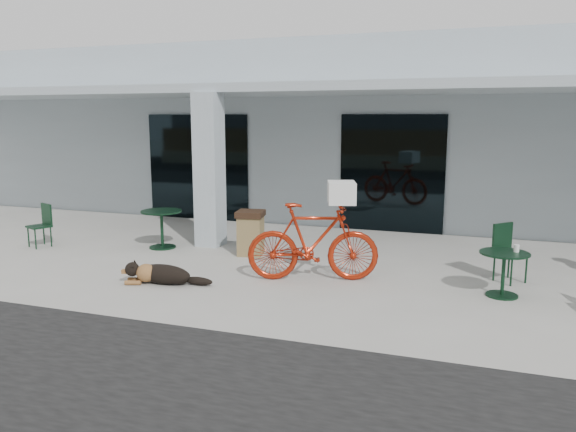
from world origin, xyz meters
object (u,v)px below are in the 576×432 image
at_px(cafe_table_near, 162,229).
at_px(cafe_table_far, 503,274).
at_px(dog, 163,273).
at_px(trash_receptacle, 251,233).
at_px(bicycle, 313,242).
at_px(cafe_chair_near, 39,226).
at_px(cafe_chair_far_a, 511,254).

bearing_deg(cafe_table_near, cafe_table_far, -9.40).
distance_m(dog, cafe_table_near, 2.59).
relative_size(cafe_table_near, trash_receptacle, 0.95).
height_order(bicycle, trash_receptacle, bicycle).
relative_size(cafe_table_far, trash_receptacle, 0.83).
xyz_separation_m(cafe_table_near, trash_receptacle, (1.93, 0.06, 0.05)).
bearing_deg(cafe_chair_near, dog, 1.68).
xyz_separation_m(dog, trash_receptacle, (0.57, 2.25, 0.25)).
height_order(cafe_table_near, trash_receptacle, trash_receptacle).
bearing_deg(dog, trash_receptacle, 57.07).
height_order(dog, cafe_chair_near, cafe_chair_near).
bearing_deg(cafe_table_near, bicycle, -18.59).
bearing_deg(cafe_table_far, cafe_chair_far_a, 80.89).
bearing_deg(cafe_table_near, trash_receptacle, 1.63).
bearing_deg(trash_receptacle, dog, -104.13).
relative_size(dog, cafe_chair_far_a, 1.16).
distance_m(bicycle, cafe_chair_near, 6.02).
relative_size(dog, trash_receptacle, 1.27).
height_order(bicycle, cafe_chair_near, bicycle).
relative_size(dog, cafe_table_near, 1.33).
relative_size(bicycle, cafe_table_near, 2.58).
height_order(bicycle, cafe_table_far, bicycle).
relative_size(cafe_table_near, cafe_chair_far_a, 0.87).
height_order(bicycle, cafe_table_near, bicycle).
bearing_deg(cafe_chair_far_a, cafe_table_far, -146.70).
height_order(cafe_table_near, cafe_table_far, cafe_table_near).
bearing_deg(trash_receptacle, cafe_chair_near, -169.62).
relative_size(cafe_chair_near, cafe_chair_far_a, 0.93).
xyz_separation_m(cafe_chair_near, trash_receptacle, (4.37, 0.80, -0.01)).
distance_m(dog, cafe_table_far, 5.23).
height_order(dog, cafe_chair_far_a, cafe_chair_far_a).
distance_m(dog, cafe_chair_near, 4.08).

